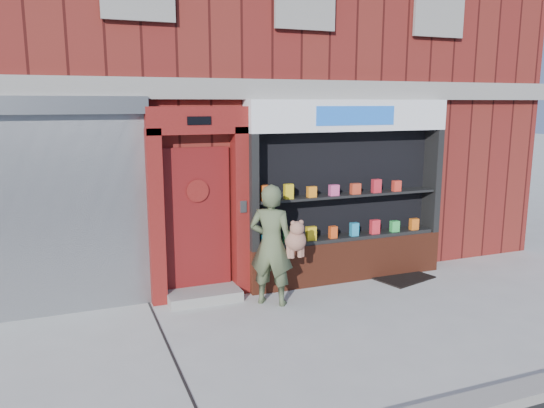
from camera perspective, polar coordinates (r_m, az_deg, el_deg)
ground at (r=6.99m, az=2.43°, el=-14.15°), size 80.00×80.00×0.00m
building at (r=12.10m, az=-9.47°, el=15.69°), size 12.00×8.16×8.00m
shutter_bay at (r=7.81m, az=-24.27°, el=0.80°), size 3.10×0.30×3.04m
red_door_bay at (r=8.00m, az=-7.86°, el=-0.02°), size 1.52×0.58×2.90m
pharmacy_bay at (r=8.89m, az=8.05°, el=0.51°), size 3.50×0.41×3.00m
woman at (r=7.77m, az=0.14°, el=-4.38°), size 0.88×0.74×1.80m
doormat at (r=9.41m, az=13.93°, el=-7.68°), size 1.08×0.89×0.02m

